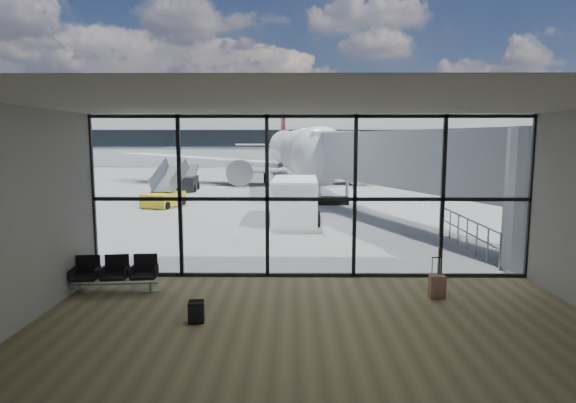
{
  "coord_description": "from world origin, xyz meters",
  "views": [
    {
      "loc": [
        -0.51,
        -13.08,
        3.82
      ],
      "look_at": [
        -0.66,
        3.0,
        1.74
      ],
      "focal_mm": 30.0,
      "sensor_mm": 36.0,
      "label": 1
    }
  ],
  "objects_px": {
    "airliner": "(295,151)",
    "belt_loader": "(187,182)",
    "backpack": "(196,312)",
    "suitcase": "(437,286)",
    "seating_row": "(116,272)",
    "mobile_stairs": "(164,197)",
    "service_van": "(295,200)"
  },
  "relations": [
    {
      "from": "backpack",
      "to": "suitcase",
      "type": "relative_size",
      "value": 0.49
    },
    {
      "from": "airliner",
      "to": "mobile_stairs",
      "type": "height_order",
      "value": "airliner"
    },
    {
      "from": "suitcase",
      "to": "service_van",
      "type": "height_order",
      "value": "service_van"
    },
    {
      "from": "airliner",
      "to": "service_van",
      "type": "xyz_separation_m",
      "value": [
        -0.12,
        -21.52,
        -1.75
      ]
    },
    {
      "from": "backpack",
      "to": "suitcase",
      "type": "bearing_deg",
      "value": 10.33
    },
    {
      "from": "airliner",
      "to": "belt_loader",
      "type": "xyz_separation_m",
      "value": [
        -8.23,
        -7.67,
        -2.16
      ]
    },
    {
      "from": "seating_row",
      "to": "belt_loader",
      "type": "xyz_separation_m",
      "value": [
        -3.54,
        24.36,
        0.12
      ]
    },
    {
      "from": "backpack",
      "to": "airliner",
      "type": "height_order",
      "value": "airliner"
    },
    {
      "from": "backpack",
      "to": "suitcase",
      "type": "height_order",
      "value": "suitcase"
    },
    {
      "from": "airliner",
      "to": "service_van",
      "type": "height_order",
      "value": "airliner"
    },
    {
      "from": "backpack",
      "to": "airliner",
      "type": "relative_size",
      "value": 0.01
    },
    {
      "from": "seating_row",
      "to": "airliner",
      "type": "bearing_deg",
      "value": 75.28
    },
    {
      "from": "suitcase",
      "to": "airliner",
      "type": "bearing_deg",
      "value": 90.52
    },
    {
      "from": "mobile_stairs",
      "to": "backpack",
      "type": "bearing_deg",
      "value": -58.38
    },
    {
      "from": "suitcase",
      "to": "mobile_stairs",
      "type": "xyz_separation_m",
      "value": [
        -10.89,
        16.18,
        0.22
      ]
    },
    {
      "from": "belt_loader",
      "to": "mobile_stairs",
      "type": "distance_m",
      "value": 8.69
    },
    {
      "from": "airliner",
      "to": "mobile_stairs",
      "type": "xyz_separation_m",
      "value": [
        -7.63,
        -16.34,
        -2.27
      ]
    },
    {
      "from": "service_van",
      "to": "belt_loader",
      "type": "distance_m",
      "value": 16.05
    },
    {
      "from": "seating_row",
      "to": "airliner",
      "type": "relative_size",
      "value": 0.06
    },
    {
      "from": "airliner",
      "to": "belt_loader",
      "type": "height_order",
      "value": "airliner"
    },
    {
      "from": "suitcase",
      "to": "service_van",
      "type": "relative_size",
      "value": 0.21
    },
    {
      "from": "seating_row",
      "to": "suitcase",
      "type": "relative_size",
      "value": 2.08
    },
    {
      "from": "service_van",
      "to": "airliner",
      "type": "bearing_deg",
      "value": 91.08
    },
    {
      "from": "service_van",
      "to": "backpack",
      "type": "bearing_deg",
      "value": -98.12
    },
    {
      "from": "airliner",
      "to": "seating_row",
      "type": "bearing_deg",
      "value": -103.45
    },
    {
      "from": "seating_row",
      "to": "service_van",
      "type": "bearing_deg",
      "value": 60.16
    },
    {
      "from": "suitcase",
      "to": "service_van",
      "type": "distance_m",
      "value": 11.53
    },
    {
      "from": "service_van",
      "to": "mobile_stairs",
      "type": "height_order",
      "value": "mobile_stairs"
    },
    {
      "from": "seating_row",
      "to": "backpack",
      "type": "xyz_separation_m",
      "value": [
        2.44,
        -2.11,
        -0.28
      ]
    },
    {
      "from": "backpack",
      "to": "belt_loader",
      "type": "bearing_deg",
      "value": 96.59
    },
    {
      "from": "belt_loader",
      "to": "airliner",
      "type": "bearing_deg",
      "value": 39.59
    },
    {
      "from": "seating_row",
      "to": "belt_loader",
      "type": "height_order",
      "value": "belt_loader"
    }
  ]
}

